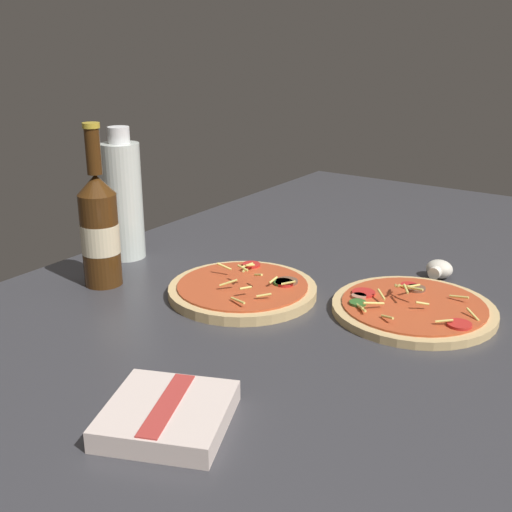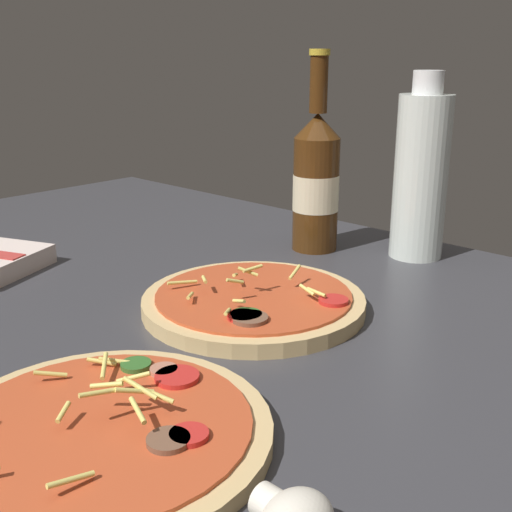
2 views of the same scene
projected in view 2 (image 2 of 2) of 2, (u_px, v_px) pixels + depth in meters
The scene contains 5 objects.
counter_slab at pixel (266, 381), 55.38cm from camera, with size 160.00×90.00×2.50cm.
pizza_near at pixel (102, 432), 44.29cm from camera, with size 23.91×23.91×4.24cm.
pizza_far at pixel (254, 302), 66.95cm from camera, with size 23.28×23.28×4.87cm.
beer_bottle at pixel (316, 180), 85.27cm from camera, with size 6.18×6.18×26.18cm.
oil_bottle at pixel (421, 174), 81.76cm from camera, with size 6.85×6.85×23.68cm.
Camera 2 is at (33.12, -36.73, 28.41)cm, focal length 45.00 mm.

